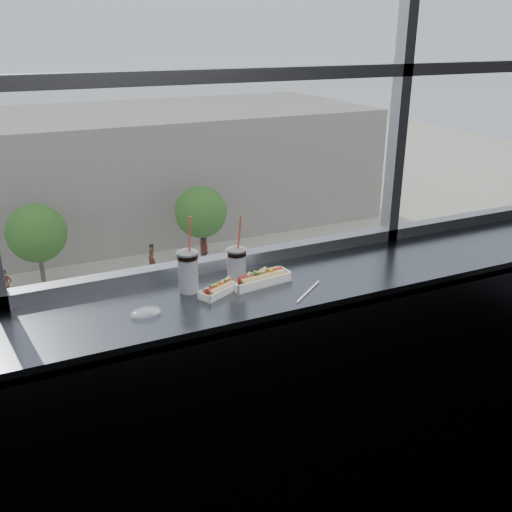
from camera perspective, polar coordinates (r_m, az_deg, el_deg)
name	(u,v)px	position (r m, az deg, el deg)	size (l,w,h in m)	color
wall_back_lower	(224,364)	(3.06, -3.17, -10.71)	(6.00, 6.00, 0.00)	black
window_glass	(214,0)	(2.60, -4.21, 24.16)	(6.00, 6.00, 0.00)	silver
window_mullions	(216,0)	(2.59, -4.04, 24.19)	(6.00, 0.08, 2.40)	gray
counter	(245,295)	(2.58, -1.10, -3.91)	(6.00, 0.55, 0.06)	slate
counter_fascia	(269,422)	(2.66, 1.31, -16.26)	(6.00, 0.04, 1.04)	slate
hotdog_tray_left	(222,288)	(2.53, -3.47, -3.17)	(0.24, 0.17, 0.06)	white
hotdog_tray_right	(260,278)	(2.60, 0.43, -2.24)	(0.30, 0.13, 0.07)	white
soda_cup_left	(188,270)	(2.52, -6.81, -1.36)	(0.10, 0.10, 0.35)	white
soda_cup_right	(237,265)	(2.56, -1.95, -0.96)	(0.09, 0.09, 0.34)	white
loose_straw	(308,291)	(2.54, 5.25, -3.55)	(0.01, 0.01, 0.24)	white
wrapper	(146,312)	(2.37, -10.97, -5.55)	(0.11, 0.08, 0.03)	silver
plaza_ground	(15,214)	(47.77, -22.96, 3.84)	(120.00, 120.00, 0.00)	beige
street_asphalt	(52,365)	(26.00, -19.73, -10.21)	(80.00, 10.00, 0.06)	black
far_sidewalk	(34,292)	(33.15, -21.32, -3.37)	(80.00, 6.00, 0.04)	beige
far_building	(11,179)	(41.45, -23.29, 7.05)	(50.00, 14.00, 8.00)	gray
car_near_e	(381,317)	(26.58, 12.42, -5.99)	(6.23, 2.59, 2.08)	#486CB2
car_far_c	(269,261)	(31.85, 1.34, -0.49)	(6.87, 2.86, 2.29)	white
car_near_d	(251,347)	(23.51, -0.51, -9.08)	(6.74, 2.81, 2.25)	#F9F5C9
car_near_c	(109,384)	(22.19, -14.52, -12.30)	(5.98, 2.49, 1.99)	#AE385D
pedestrian_b	(5,283)	(31.91, -23.80, -2.52)	(0.97, 0.73, 2.19)	#66605B
pedestrian_c	(151,256)	(33.39, -10.43, 0.01)	(0.94, 0.70, 2.11)	#66605B
pedestrian_d	(205,247)	(34.14, -5.16, 0.85)	(0.97, 0.73, 2.19)	#66605B
tree_center	(37,233)	(32.00, -21.08, 2.14)	(3.12, 3.12, 4.88)	#47382B
tree_right	(201,212)	(33.71, -5.53, 4.40)	(3.09, 3.09, 4.82)	#47382B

